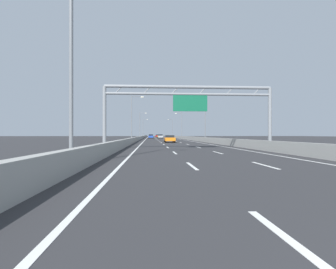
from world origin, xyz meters
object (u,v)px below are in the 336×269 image
Objects in this scene: sign_gantry at (189,101)px; streetlamp_left_near at (76,56)px; streetlamp_left_far at (140,124)px; white_car at (151,136)px; streetlamp_right_far at (181,124)px; streetlamp_left_mid at (133,116)px; streetlamp_left_distant at (143,127)px; yellow_car at (160,136)px; red_car at (157,136)px; streetlamp_right_distant at (172,127)px; orange_car at (170,139)px; silver_car at (160,136)px; streetlamp_right_mid at (204,116)px; blue_car at (151,136)px.

streetlamp_left_near is at bearing -120.93° from sign_gantry.
streetlamp_left_far is 15.18m from white_car.
sign_gantry is 70.59m from streetlamp_right_far.
sign_gantry is at bearing -75.46° from streetlamp_left_mid.
streetlamp_left_distant is 2.22× the size of yellow_car.
streetlamp_right_far is 18.32m from white_car.
streetlamp_right_distant is at bearing 8.85° from red_car.
silver_car is at bearing 89.69° from orange_car.
silver_car is (7.53, 4.93, -4.61)m from streetlamp_left_far.
streetlamp_right_mid is at bearing 0.00° from streetlamp_left_mid.
streetlamp_left_mid is 2.25× the size of red_car.
sign_gantry is 14.57m from streetlamp_left_near.
streetlamp_left_mid is 58.96m from yellow_car.
streetlamp_right_mid is 43.95m from streetlamp_left_far.
streetlamp_right_mid is 1.00× the size of streetlamp_left_far.
red_car is 0.99× the size of yellow_car.
streetlamp_right_distant is 2.21× the size of silver_car.
red_car is 0.98× the size of silver_car.
streetlamp_left_mid is 41.34m from streetlamp_left_far.
yellow_car is (0.34, -23.19, 0.03)m from red_car.
streetlamp_right_mid is at bearing -90.00° from streetlamp_right_distant.
silver_car is at bearing 89.97° from sign_gantry.
white_car is at bearing 92.41° from sign_gantry.
streetlamp_right_mid is 2.25× the size of red_car.
streetlamp_left_near is 2.09× the size of orange_car.
streetlamp_left_far is 2.09× the size of orange_car.
red_car is at bearing 84.92° from streetlamp_left_mid.
sign_gantry is 3.89× the size of blue_car.
yellow_car is (7.58, 58.29, -4.62)m from streetlamp_left_mid.
streetlamp_left_near reaches higher than orange_car.
streetlamp_left_distant reaches higher than sign_gantry.
silver_car is (3.58, -8.97, 0.03)m from white_car.
white_car is (3.94, 96.58, -4.64)m from streetlamp_left_near.
streetlamp_right_mid reaches higher than silver_car.
white_car is at bearing -140.08° from yellow_car.
blue_car is 16.93m from yellow_car.
streetlamp_left_distant is 37.47m from silver_car.
streetlamp_right_mid is 41.34m from streetlamp_right_far.
streetlamp_left_far is 41.05m from red_car.
orange_car is at bearing -90.00° from red_car.
streetlamp_right_mid is at bearing -80.91° from silver_car.
streetlamp_right_far is (14.93, 82.68, 0.00)m from streetlamp_left_near.
streetlamp_left_near is 41.34m from streetlamp_left_mid.
streetlamp_left_near and streetlamp_left_mid have the same top height.
streetlamp_right_mid is 2.09× the size of orange_car.
streetlamp_right_mid reaches higher than yellow_car.
yellow_car is at bearing -72.73° from streetlamp_left_distant.
streetlamp_left_distant is at bearing 170.62° from red_car.
streetlamp_right_far is at bearing -66.56° from yellow_car.
streetlamp_right_mid reaches higher than red_car.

